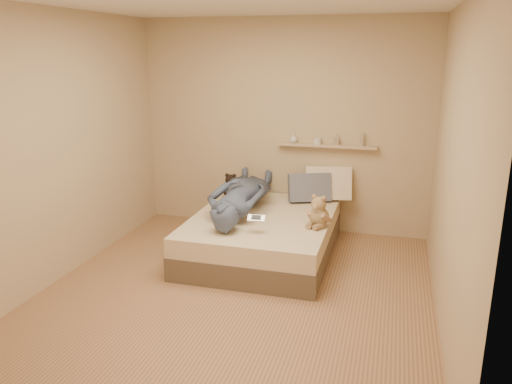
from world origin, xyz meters
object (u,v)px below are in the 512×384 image
(wall_shelf, at_px, (326,146))
(person, at_px, (240,194))
(teddy_bear, at_px, (319,214))
(game_console, at_px, (256,218))
(pillow_grey, at_px, (309,188))
(bed, at_px, (263,235))
(dark_plush, at_px, (231,187))
(pillow_cream, at_px, (328,184))

(wall_shelf, bearing_deg, person, -135.97)
(teddy_bear, height_order, wall_shelf, wall_shelf)
(game_console, xyz_separation_m, pillow_grey, (0.32, 1.22, 0.01))
(pillow_grey, relative_size, person, 0.30)
(bed, relative_size, teddy_bear, 5.55)
(dark_plush, height_order, pillow_grey, pillow_grey)
(bed, relative_size, dark_plush, 6.06)
(teddy_bear, bearing_deg, pillow_grey, 105.74)
(bed, xyz_separation_m, wall_shelf, (0.55, 0.91, 0.88))
(pillow_cream, height_order, wall_shelf, wall_shelf)
(bed, relative_size, pillow_grey, 3.80)
(game_console, bearing_deg, dark_plush, 119.81)
(teddy_bear, distance_m, pillow_grey, 0.90)
(bed, height_order, game_console, game_console)
(game_console, relative_size, pillow_cream, 0.33)
(bed, distance_m, dark_plush, 0.87)
(pillow_cream, bearing_deg, wall_shelf, 121.96)
(bed, distance_m, pillow_cream, 1.11)
(teddy_bear, relative_size, wall_shelf, 0.29)
(bed, xyz_separation_m, person, (-0.29, 0.10, 0.43))
(person, relative_size, wall_shelf, 1.40)
(dark_plush, height_order, pillow_cream, pillow_cream)
(dark_plush, xyz_separation_m, person, (0.27, -0.47, 0.07))
(teddy_bear, height_order, pillow_grey, pillow_grey)
(pillow_grey, xyz_separation_m, wall_shelf, (0.16, 0.22, 0.48))
(game_console, relative_size, teddy_bear, 0.53)
(teddy_bear, relative_size, pillow_grey, 0.69)
(dark_plush, relative_size, wall_shelf, 0.26)
(bed, height_order, pillow_cream, pillow_cream)
(wall_shelf, bearing_deg, dark_plush, -162.85)
(game_console, relative_size, dark_plush, 0.57)
(bed, distance_m, pillow_grey, 0.89)
(game_console, xyz_separation_m, pillow_cream, (0.53, 1.36, 0.04))
(game_console, distance_m, pillow_grey, 1.26)
(pillow_grey, bearing_deg, game_console, -104.69)
(person, bearing_deg, bed, 157.74)
(game_console, bearing_deg, teddy_bear, 32.24)
(person, bearing_deg, teddy_bear, 159.90)
(dark_plush, bearing_deg, pillow_cream, 12.80)
(bed, relative_size, wall_shelf, 1.58)
(bed, distance_m, wall_shelf, 1.38)
(person, bearing_deg, pillow_grey, -142.72)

